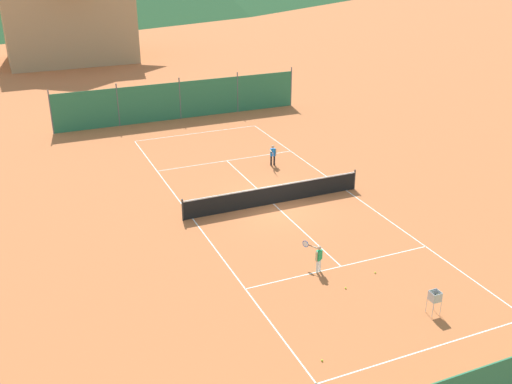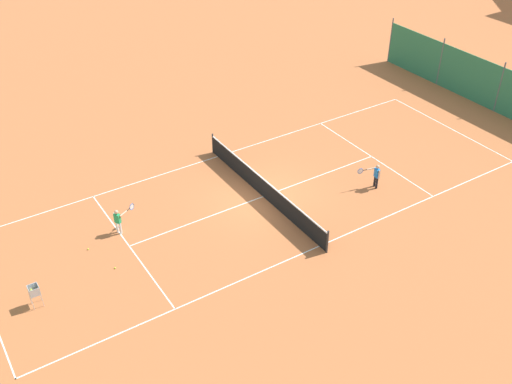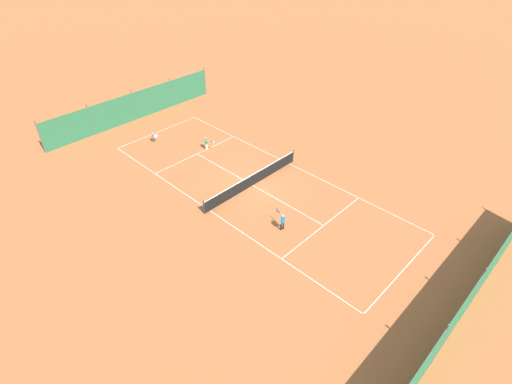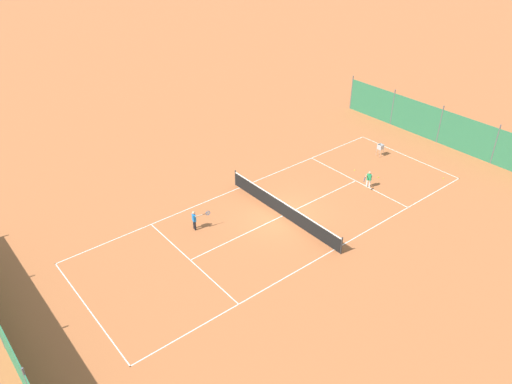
% 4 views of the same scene
% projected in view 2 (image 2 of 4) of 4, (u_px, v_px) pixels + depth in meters
% --- Properties ---
extents(ground_plane, '(600.00, 600.00, 0.00)m').
position_uv_depth(ground_plane, '(263.00, 197.00, 26.71)').
color(ground_plane, '#BC6638').
extents(court_line_markings, '(8.25, 23.85, 0.01)m').
position_uv_depth(court_line_markings, '(263.00, 196.00, 26.71)').
color(court_line_markings, white).
rests_on(court_line_markings, ground).
extents(tennis_net, '(9.18, 0.08, 1.06)m').
position_uv_depth(tennis_net, '(263.00, 187.00, 26.43)').
color(tennis_net, '#2D2D2D').
rests_on(tennis_net, ground).
extents(windscreen_fence_far, '(17.28, 0.08, 2.90)m').
position_uv_depth(windscreen_fence_far, '(499.00, 90.00, 32.86)').
color(windscreen_fence_far, '#2D754C').
rests_on(windscreen_fence_far, ground).
extents(player_near_baseline, '(0.45, 0.99, 1.14)m').
position_uv_depth(player_near_baseline, '(119.00, 219.00, 24.23)').
color(player_near_baseline, white).
rests_on(player_near_baseline, ground).
extents(player_far_service, '(0.56, 0.96, 1.19)m').
position_uv_depth(player_far_service, '(376.00, 174.00, 26.92)').
color(player_far_service, black).
rests_on(player_far_service, ground).
extents(tennis_ball_service_box, '(0.07, 0.07, 0.07)m').
position_uv_depth(tennis_ball_service_box, '(115.00, 268.00, 22.75)').
color(tennis_ball_service_box, '#CCE033').
rests_on(tennis_ball_service_box, ground).
extents(tennis_ball_mid_court, '(0.07, 0.07, 0.07)m').
position_uv_depth(tennis_ball_mid_court, '(88.00, 249.00, 23.66)').
color(tennis_ball_mid_court, '#CCE033').
rests_on(tennis_ball_mid_court, ground).
extents(ball_hopper, '(0.36, 0.36, 0.89)m').
position_uv_depth(ball_hopper, '(34.00, 292.00, 20.82)').
color(ball_hopper, '#B7B7BC').
rests_on(ball_hopper, ground).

